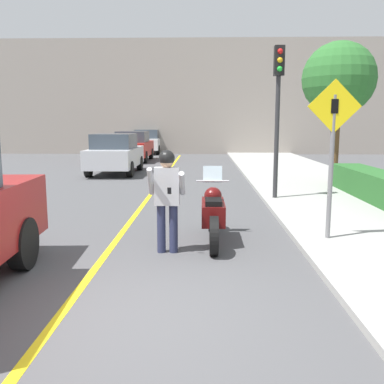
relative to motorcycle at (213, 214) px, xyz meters
The scene contains 12 objects.
ground_plane 3.32m from the motorcycle, 110.58° to the right, with size 80.00×80.00×0.00m, color #4C4C4F.
road_center_line 3.45m from the motorcycle, 120.88° to the left, with size 0.12×36.00×0.01m.
building_backdrop 23.21m from the motorcycle, 92.88° to the left, with size 28.00×1.20×7.79m.
motorcycle is the anchor object (origin of this frame).
person_biker 1.14m from the motorcycle, 138.52° to the right, with size 0.59×0.46×1.68m.
crossing_sign 2.38m from the motorcycle, ahead, with size 0.91×0.08×2.74m.
traffic_light 5.05m from the motorcycle, 66.50° to the left, with size 0.26×0.30×3.99m.
hedge_row 5.77m from the motorcycle, 39.60° to the left, with size 0.90×5.70×0.72m.
street_tree 9.02m from the motorcycle, 59.40° to the left, with size 2.43×2.43×4.69m.
parked_car_silver 11.19m from the motorcycle, 110.41° to the left, with size 1.88×4.20×1.68m.
parked_car_red 17.09m from the motorcycle, 104.01° to the left, with size 1.88×4.20×1.68m.
parked_car_white 23.16m from the motorcycle, 100.22° to the left, with size 1.88×4.20×1.68m.
Camera 1 is at (0.98, -4.39, 2.10)m, focal length 40.00 mm.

